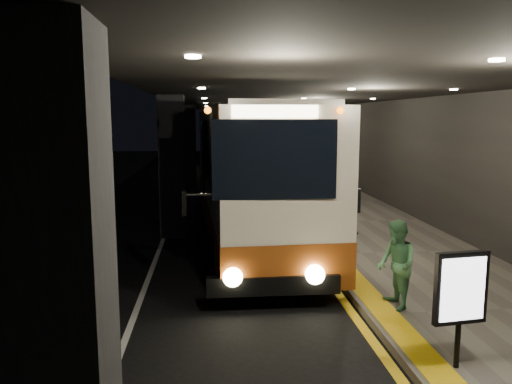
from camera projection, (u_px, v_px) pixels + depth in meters
name	position (u px, v px, depth m)	size (l,w,h in m)	color
ground	(225.00, 273.00, 12.06)	(90.00, 90.00, 0.00)	black
lane_line_white	(167.00, 229.00, 16.82)	(0.12, 50.00, 0.01)	silver
kerb_stripe_yellow	(289.00, 226.00, 17.20)	(0.18, 50.00, 0.01)	gold
sidewalk	(357.00, 223.00, 17.41)	(4.50, 50.00, 0.15)	#514C44
tactile_strip	(303.00, 222.00, 17.22)	(0.50, 50.00, 0.01)	gold
terminal_wall	(423.00, 139.00, 17.18)	(0.10, 50.00, 6.00)	black
support_columns	(173.00, 167.00, 15.54)	(0.80, 24.80, 4.40)	black
canopy	(295.00, 91.00, 16.53)	(9.00, 50.00, 0.40)	black
coach_main	(248.00, 177.00, 15.35)	(3.21, 12.76, 3.95)	beige
coach_second	(234.00, 150.00, 27.38)	(2.79, 12.77, 4.01)	beige
coach_third	(225.00, 139.00, 44.24)	(2.80, 11.94, 3.73)	beige
passenger_boarding	(332.00, 222.00, 12.87)	(0.66, 0.43, 1.80)	#B25370
passenger_waiting_green	(396.00, 265.00, 9.33)	(0.82, 0.50, 1.68)	#478051
info_sign	(461.00, 291.00, 7.02)	(0.82, 0.22, 1.72)	black
stanchion_post	(354.00, 258.00, 10.81)	(0.05, 0.05, 1.11)	black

